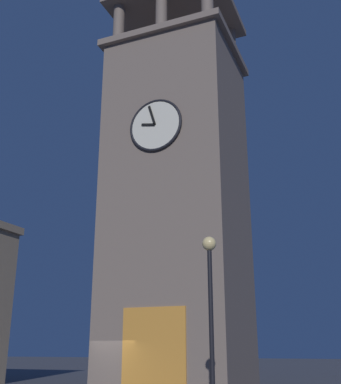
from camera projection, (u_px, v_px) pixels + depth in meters
The scene contains 2 objects.
clocktower at pixel (178, 198), 27.23m from camera, with size 7.52×6.74×25.97m.
street_lamp at pixel (210, 291), 14.46m from camera, with size 0.44×0.44×5.45m.
Camera 1 is at (-11.77, 19.83, 2.11)m, focal length 44.89 mm.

